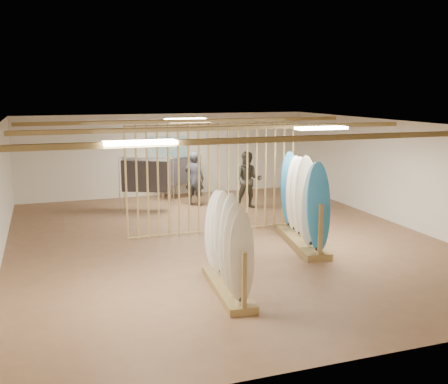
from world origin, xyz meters
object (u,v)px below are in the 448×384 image
object	(u,v)px
rack_left	(228,259)
clothing_rack_a	(146,176)
shopper_b	(248,176)
clothing_rack_b	(182,171)
shopper_a	(194,175)
rack_right	(303,216)

from	to	relation	value
rack_left	clothing_rack_a	bearing A→B (deg)	96.11
rack_left	shopper_b	distance (m)	6.88
clothing_rack_b	shopper_a	distance (m)	1.14
rack_left	clothing_rack_b	distance (m)	8.42
rack_right	shopper_a	distance (m)	5.14
clothing_rack_b	shopper_a	bearing A→B (deg)	-109.61
rack_right	clothing_rack_b	world-z (taller)	rack_right
rack_left	rack_right	distance (m)	3.42
rack_right	clothing_rack_b	bearing A→B (deg)	112.20
clothing_rack_a	shopper_a	bearing A→B (deg)	34.49
rack_left	shopper_b	world-z (taller)	shopper_b
clothing_rack_a	clothing_rack_b	world-z (taller)	clothing_rack_a
clothing_rack_a	shopper_b	distance (m)	3.09
rack_left	clothing_rack_b	size ratio (longest dim) A/B	1.56
rack_right	clothing_rack_a	size ratio (longest dim) A/B	1.59
clothing_rack_a	clothing_rack_b	size ratio (longest dim) A/B	1.15
clothing_rack_a	rack_right	bearing A→B (deg)	-34.84
rack_left	rack_right	world-z (taller)	rack_right
clothing_rack_b	shopper_b	bearing A→B (deg)	-78.13
rack_right	clothing_rack_a	xyz separation A→B (m)	(-2.77, 4.72, 0.37)
rack_right	shopper_b	size ratio (longest dim) A/B	1.33
rack_right	shopper_b	xyz separation A→B (m)	(0.24, 4.06, 0.28)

